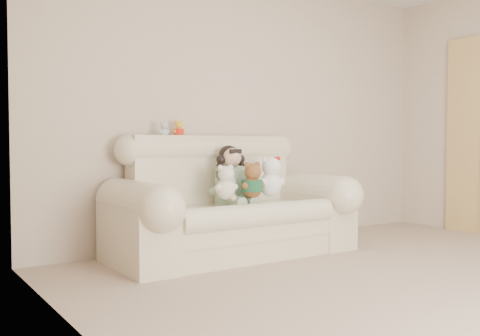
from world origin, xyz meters
The scene contains 9 objects.
wall_back centered at (0.00, 2.50, 1.30)m, with size 4.50×4.50×0.00m, color beige.
wall_left centered at (-2.25, 0.00, 1.30)m, with size 5.00×5.00×0.00m, color beige.
sofa centered at (-0.57, 2.00, 0.52)m, with size 2.10×0.95×1.03m, color #FFECCD, non-canonical shape.
seated_child centered at (-0.54, 2.08, 0.68)m, with size 0.32×0.39×0.53m, color #286D31, non-canonical shape.
brown_teddy centered at (-0.48, 1.84, 0.68)m, with size 0.23×0.17×0.35m, color brown, non-canonical shape.
white_cat centered at (-0.26, 1.87, 0.71)m, with size 0.26×0.20×0.41m, color white, non-canonical shape.
cream_teddy centered at (-0.73, 1.87, 0.67)m, with size 0.21×0.16×0.33m, color white, non-canonical shape.
yellow_mini_bear centered at (-0.89, 2.39, 1.10)m, with size 0.11×0.09×0.18m, color yellow, non-canonical shape.
grey_mini_plush centered at (-1.06, 2.33, 1.09)m, with size 0.10×0.08×0.16m, color silver, non-canonical shape.
Camera 1 is at (-3.05, -1.77, 0.94)m, focal length 39.74 mm.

